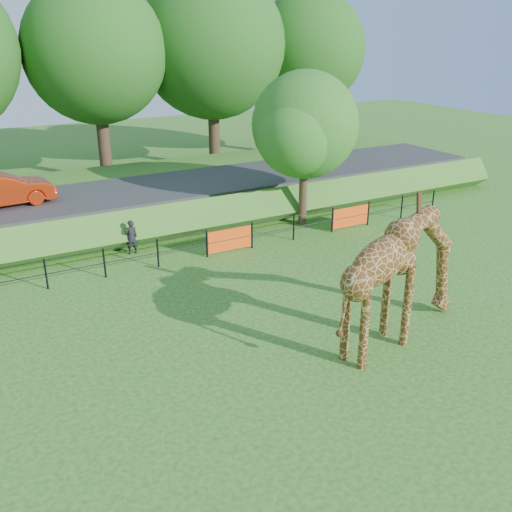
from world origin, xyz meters
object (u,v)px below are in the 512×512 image
object	(u,v)px
giraffe	(402,278)
car_red	(0,190)
tree_east	(306,129)
visitor	(131,237)

from	to	relation	value
giraffe	car_red	bearing A→B (deg)	107.84
giraffe	tree_east	size ratio (longest dim) A/B	0.78
giraffe	visitor	distance (m)	11.20
car_red	visitor	distance (m)	6.09
giraffe	tree_east	distance (m)	10.84
car_red	tree_east	xyz separation A→B (m)	(12.09, -4.46, 2.16)
visitor	giraffe	bearing A→B (deg)	114.25
car_red	visitor	bearing A→B (deg)	-141.86
car_red	visitor	xyz separation A→B (m)	(4.06, -4.31, -1.43)
visitor	tree_east	distance (m)	8.80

